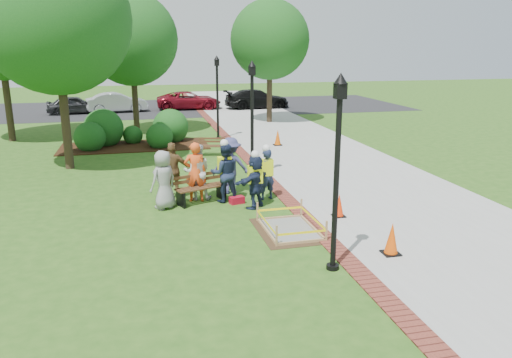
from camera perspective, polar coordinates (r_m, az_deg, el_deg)
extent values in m
plane|color=#285116|center=(13.63, -0.89, -5.48)|extent=(100.00, 100.00, 0.00)
cube|color=#9E9E99|center=(24.23, 5.61, 3.69)|extent=(6.00, 60.00, 0.02)
cube|color=maroon|center=(23.40, -1.96, 3.35)|extent=(0.50, 60.00, 0.03)
cube|color=#381E0F|center=(24.93, -13.68, 3.67)|extent=(7.00, 3.00, 0.05)
cube|color=black|center=(39.84, -9.33, 8.06)|extent=(36.00, 12.00, 0.01)
cube|color=#47331E|center=(13.38, 3.88, -5.89)|extent=(1.74, 2.33, 0.01)
cube|color=gray|center=(13.38, 3.88, -5.83)|extent=(1.23, 1.82, 0.04)
cube|color=tan|center=(13.37, 3.88, -5.75)|extent=(1.35, 1.94, 0.08)
cube|color=tan|center=(13.29, 3.90, -4.80)|extent=(1.38, 1.97, 0.55)
cube|color=yellow|center=(13.28, 3.90, -4.70)|extent=(1.33, 1.92, 0.06)
cube|color=#54391D|center=(15.60, -6.27, -0.93)|extent=(1.70, 1.02, 0.04)
cube|color=#54391D|center=(15.76, -6.74, 0.16)|extent=(1.55, 0.61, 0.26)
cube|color=black|center=(15.68, -6.24, -1.85)|extent=(1.58, 1.03, 0.48)
cube|color=#4C2C1A|center=(22.19, -4.76, 3.79)|extent=(1.51, 0.78, 0.04)
cube|color=#4C2C1A|center=(22.37, -4.71, 4.47)|extent=(1.42, 0.41, 0.23)
cube|color=black|center=(22.24, -4.75, 3.20)|extent=(1.40, 0.80, 0.43)
cube|color=black|center=(12.32, 15.13, -8.22)|extent=(0.40, 0.40, 0.05)
cone|color=#E54C07|center=(12.17, 15.26, -6.50)|extent=(0.32, 0.32, 0.74)
cube|color=black|center=(14.57, 9.42, -4.21)|extent=(0.35, 0.35, 0.05)
cone|color=#FF3208|center=(14.46, 9.48, -2.92)|extent=(0.28, 0.28, 0.64)
cube|color=black|center=(24.48, 2.49, 3.90)|extent=(0.40, 0.40, 0.05)
cone|color=#DA5106|center=(24.41, 2.50, 4.80)|extent=(0.31, 0.31, 0.73)
cube|color=#AC0D22|center=(15.54, -2.20, -2.43)|extent=(0.50, 0.36, 0.22)
cylinder|color=black|center=(10.66, 9.13, -0.84)|extent=(0.12, 0.12, 3.80)
cube|color=black|center=(10.30, 9.60, 9.91)|extent=(0.22, 0.22, 0.32)
cone|color=black|center=(10.28, 9.67, 11.30)|extent=(0.28, 0.28, 0.22)
cylinder|color=black|center=(11.31, 8.74, -9.89)|extent=(0.28, 0.28, 0.10)
cylinder|color=black|center=(18.14, -0.45, 5.96)|extent=(0.12, 0.12, 3.80)
cube|color=black|center=(17.93, -0.46, 12.28)|extent=(0.22, 0.22, 0.32)
cone|color=black|center=(17.92, -0.46, 13.08)|extent=(0.28, 0.28, 0.22)
cylinder|color=black|center=(18.53, -0.44, 0.30)|extent=(0.28, 0.28, 0.10)
cylinder|color=black|center=(25.93, -4.42, 8.70)|extent=(0.12, 0.12, 3.80)
cube|color=black|center=(25.78, -4.51, 13.12)|extent=(0.22, 0.22, 0.32)
cone|color=black|center=(25.78, -4.52, 13.67)|extent=(0.28, 0.28, 0.22)
cylinder|color=black|center=(26.20, -4.33, 4.68)|extent=(0.28, 0.28, 0.10)
cylinder|color=#3D2D1E|center=(20.90, -21.06, 7.41)|extent=(0.33, 0.33, 4.69)
sphere|color=#154918|center=(20.77, -21.97, 16.58)|extent=(5.58, 5.58, 5.58)
cylinder|color=#3D2D1E|center=(28.28, -13.67, 9.23)|extent=(0.32, 0.32, 4.17)
sphere|color=#154918|center=(28.15, -14.06, 15.26)|extent=(4.90, 4.90, 4.90)
cylinder|color=#3D2D1E|center=(31.70, 1.55, 10.25)|extent=(0.33, 0.33, 4.17)
sphere|color=#154918|center=(31.59, 1.59, 15.63)|extent=(4.84, 4.84, 4.84)
cylinder|color=#3D2D1E|center=(28.23, -26.62, 8.88)|extent=(0.34, 0.34, 4.96)
sphere|color=#154918|center=(24.59, -18.35, 3.13)|extent=(1.45, 1.45, 1.45)
sphere|color=#154918|center=(25.66, -16.90, 3.72)|extent=(1.93, 1.93, 1.93)
sphere|color=#154918|center=(24.37, -10.90, 3.53)|extent=(1.28, 1.28, 1.28)
sphere|color=#154918|center=(25.83, -9.67, 4.24)|extent=(1.80, 1.80, 1.80)
sphere|color=#154918|center=(25.73, -13.83, 3.97)|extent=(0.96, 0.96, 0.96)
imported|color=gray|center=(15.12, -10.52, -0.10)|extent=(0.68, 0.63, 1.78)
imported|color=#F6511D|center=(15.68, -6.96, 0.80)|extent=(0.63, 0.43, 1.89)
imported|color=silver|center=(15.88, -6.75, 0.81)|extent=(0.61, 0.43, 1.79)
imported|color=brown|center=(16.08, -9.45, 0.94)|extent=(0.63, 0.46, 1.82)
imported|color=#393A64|center=(16.40, -2.89, 1.51)|extent=(0.69, 0.55, 1.88)
imported|color=#1C254A|center=(14.96, -0.09, -0.31)|extent=(0.61, 0.60, 1.62)
cube|color=#CAE012|center=(14.90, -0.09, 0.54)|extent=(0.42, 0.26, 0.52)
sphere|color=white|center=(14.76, -0.10, 2.82)|extent=(0.25, 0.25, 0.25)
imported|color=#1D2C4B|center=(15.78, 1.16, 0.53)|extent=(0.59, 0.45, 1.63)
cube|color=#CAE012|center=(15.72, 1.17, 1.34)|extent=(0.42, 0.26, 0.52)
sphere|color=white|center=(15.59, 1.18, 3.52)|extent=(0.25, 0.25, 0.25)
imported|color=#1A2345|center=(15.53, -3.59, 0.67)|extent=(0.60, 0.40, 1.85)
cube|color=#CAE012|center=(15.47, -3.61, 1.61)|extent=(0.42, 0.26, 0.52)
sphere|color=white|center=(15.33, -3.65, 4.10)|extent=(0.25, 0.25, 0.25)
imported|color=#28282A|center=(38.03, -19.92, 7.02)|extent=(2.28, 4.46, 1.40)
imported|color=#ACABB0|center=(37.96, -15.52, 7.36)|extent=(2.70, 4.96, 1.54)
imported|color=maroon|center=(38.75, -7.64, 7.92)|extent=(2.14, 4.55, 1.46)
imported|color=black|center=(38.94, 0.11, 8.09)|extent=(2.37, 4.92, 1.57)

